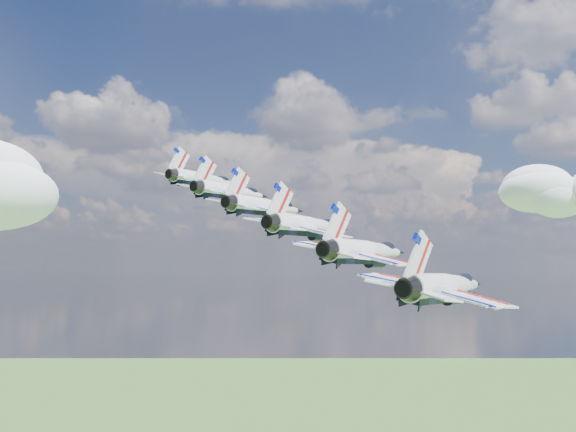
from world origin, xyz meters
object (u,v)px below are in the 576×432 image
(jet_0, at_px, (206,180))
(jet_1, at_px, (234,192))
(jet_2, at_px, (268,207))
(jet_5, at_px, (447,286))
(jet_3, at_px, (311,226))
(jet_4, at_px, (368,251))

(jet_0, height_order, jet_1, jet_0)
(jet_2, bearing_deg, jet_5, -26.29)
(jet_3, bearing_deg, jet_2, 153.71)
(jet_0, height_order, jet_4, jet_0)
(jet_1, height_order, jet_3, jet_1)
(jet_3, bearing_deg, jet_0, 153.71)
(jet_4, distance_m, jet_5, 11.76)
(jet_4, bearing_deg, jet_5, -26.29)
(jet_4, bearing_deg, jet_2, 153.71)
(jet_1, relative_size, jet_3, 1.00)
(jet_5, bearing_deg, jet_3, 153.71)
(jet_0, relative_size, jet_4, 1.00)
(jet_0, xyz_separation_m, jet_5, (38.32, -41.67, -15.88))
(jet_4, relative_size, jet_5, 1.00)
(jet_1, bearing_deg, jet_0, 153.71)
(jet_1, bearing_deg, jet_4, -26.29)
(jet_2, bearing_deg, jet_4, -26.29)
(jet_0, distance_m, jet_5, 58.80)
(jet_5, bearing_deg, jet_1, 153.71)
(jet_3, relative_size, jet_5, 1.00)
(jet_1, xyz_separation_m, jet_2, (7.66, -8.33, -3.18))
(jet_1, height_order, jet_5, jet_1)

